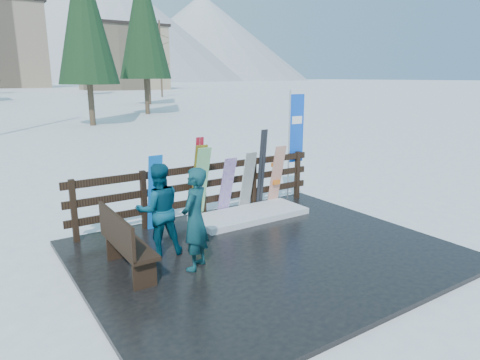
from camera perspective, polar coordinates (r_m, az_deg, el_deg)
ground at (r=7.46m, az=3.41°, el=-9.90°), size 700.00×700.00×0.00m
deck at (r=7.45m, az=3.41°, el=-9.62°), size 6.00×5.00×0.08m
fence at (r=8.98m, az=-4.97°, el=-0.85°), size 5.60×0.10×1.15m
snow_patch at (r=9.06m, az=1.32°, el=-4.63°), size 2.44×1.00×0.12m
bench at (r=6.64m, az=-15.23°, el=-7.88°), size 0.41×1.50×0.97m
snowboard_0 at (r=8.29m, az=-11.28°, el=-1.69°), size 0.27×0.26×1.49m
snowboard_1 at (r=8.69m, az=-5.29°, el=-0.55°), size 0.29×0.46×1.55m
snowboard_2 at (r=8.66m, az=-5.59°, el=-0.43°), size 0.26×0.40×1.61m
snowboard_3 at (r=9.02m, az=-1.79°, el=-0.87°), size 0.28×0.40×1.28m
snowboard_4 at (r=9.30m, az=0.99°, el=-0.25°), size 0.28×0.33×1.34m
snowboard_5 at (r=9.75m, az=4.88°, el=0.57°), size 0.29×0.33×1.40m
ski_pair_a at (r=8.72m, az=-5.55°, el=0.12°), size 0.16×0.22×1.74m
ski_pair_b at (r=9.55m, az=2.90°, el=1.48°), size 0.17×0.21×1.78m
rental_flag at (r=10.26m, az=7.30°, el=6.29°), size 0.45×0.04×2.60m
person_front at (r=6.53m, az=-6.03°, el=-5.20°), size 0.69×0.66×1.59m
person_back at (r=7.13m, az=-10.78°, el=-3.93°), size 0.84×0.70×1.55m
trees at (r=55.97m, az=-27.20°, el=14.99°), size 42.26×68.73×12.28m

